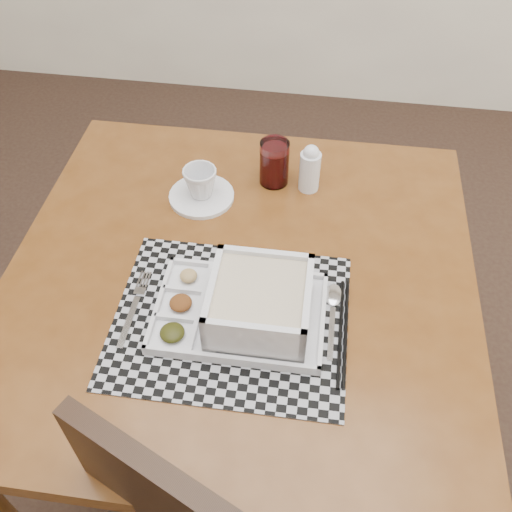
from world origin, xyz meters
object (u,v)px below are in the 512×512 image
Objects in this scene: juice_glass at (274,164)px; cup at (200,183)px; serving_tray at (253,307)px; creamer_bottle at (310,168)px; dining_table at (241,295)px.

cup is at bearing -152.09° from juice_glass.
creamer_bottle reaches higher than serving_tray.
juice_glass is at bearing 29.90° from cup.
creamer_bottle is (0.08, -0.01, 0.01)m from juice_glass.
dining_table is at bearing -96.17° from juice_glass.
dining_table is at bearing 111.62° from serving_tray.
juice_glass is 0.08m from creamer_bottle.
cup reaches higher than dining_table.
serving_tray reaches higher than cup.
creamer_bottle reaches higher than cup.
creamer_bottle reaches higher than juice_glass.
juice_glass reaches higher than cup.
creamer_bottle is at bearing 80.12° from serving_tray.
dining_table is 12.56× the size of cup.
cup is 0.18m from juice_glass.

